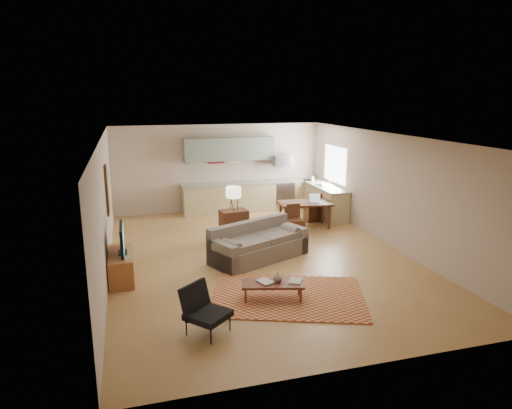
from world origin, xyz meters
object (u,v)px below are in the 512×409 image
object	(u,v)px
console_table	(234,225)
tv_credenza	(121,267)
armchair	(208,310)
coffee_table	(273,291)
sofa	(259,242)
dining_table	(305,215)

from	to	relation	value
console_table	tv_credenza	bearing A→B (deg)	-153.49
armchair	coffee_table	bearing A→B (deg)	-8.74
armchair	console_table	xyz separation A→B (m)	(1.44, 4.42, 0.01)
sofa	tv_credenza	distance (m)	2.98
tv_credenza	console_table	world-z (taller)	console_table
tv_credenza	coffee_table	bearing A→B (deg)	-33.25
sofa	console_table	size ratio (longest dim) A/B	3.02
sofa	armchair	size ratio (longest dim) A/B	3.07
dining_table	armchair	bearing A→B (deg)	-120.32
coffee_table	dining_table	size ratio (longest dim) A/B	0.79
coffee_table	armchair	size ratio (longest dim) A/B	1.46
console_table	dining_table	world-z (taller)	console_table
sofa	armchair	xyz separation A→B (m)	(-1.67, -2.92, -0.03)
console_table	dining_table	xyz separation A→B (m)	(2.13, 0.56, -0.03)
coffee_table	armchair	xyz separation A→B (m)	(-1.31, -0.83, 0.21)
armchair	dining_table	size ratio (longest dim) A/B	0.54
armchair	tv_credenza	bearing A→B (deg)	75.73
coffee_table	console_table	size ratio (longest dim) A/B	1.44
coffee_table	sofa	bearing A→B (deg)	95.24
armchair	tv_credenza	distance (m)	2.84
coffee_table	console_table	bearing A→B (deg)	102.85
sofa	tv_credenza	xyz separation A→B (m)	(-2.95, -0.39, -0.13)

